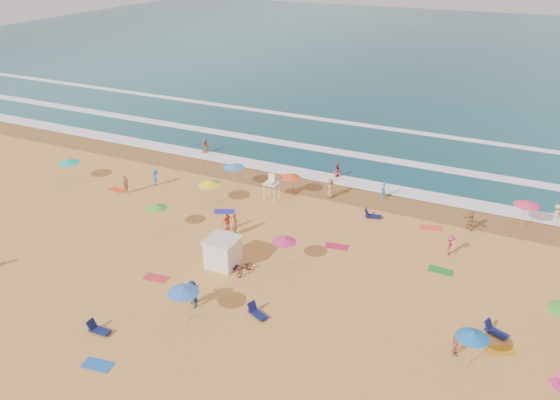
% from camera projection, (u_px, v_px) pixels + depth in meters
% --- Properties ---
extents(ground, '(220.00, 220.00, 0.00)m').
position_uv_depth(ground, '(236.00, 248.00, 40.88)').
color(ground, gold).
rests_on(ground, ground).
extents(ocean, '(220.00, 140.00, 0.18)m').
position_uv_depth(ocean, '(444.00, 52.00, 109.05)').
color(ocean, '#0C4756').
rests_on(ocean, ground).
extents(wet_sand, '(220.00, 220.00, 0.00)m').
position_uv_depth(wet_sand, '(303.00, 185.00, 51.02)').
color(wet_sand, olive).
rests_on(wet_sand, ground).
extents(surf_foam, '(200.00, 18.70, 0.05)m').
position_uv_depth(surf_foam, '(335.00, 154.00, 58.14)').
color(surf_foam, white).
rests_on(surf_foam, ground).
extents(cabana, '(2.00, 2.00, 2.00)m').
position_uv_depth(cabana, '(223.00, 253.00, 38.31)').
color(cabana, white).
rests_on(cabana, ground).
extents(cabana_roof, '(2.20, 2.20, 0.12)m').
position_uv_depth(cabana_roof, '(222.00, 240.00, 37.84)').
color(cabana_roof, silver).
rests_on(cabana_roof, cabana).
extents(bicycle, '(0.78, 1.72, 0.87)m').
position_uv_depth(bicycle, '(245.00, 268.00, 37.58)').
color(bicycle, black).
rests_on(bicycle, ground).
extents(lifeguard_stand, '(1.20, 1.20, 2.10)m').
position_uv_depth(lifeguard_stand, '(272.00, 188.00, 47.94)').
color(lifeguard_stand, white).
rests_on(lifeguard_stand, ground).
extents(beach_umbrellas, '(57.74, 27.12, 0.77)m').
position_uv_depth(beach_umbrellas, '(232.00, 221.00, 40.18)').
color(beach_umbrellas, '#166DBC').
rests_on(beach_umbrellas, ground).
extents(loungers, '(58.39, 21.74, 0.34)m').
position_uv_depth(loungers, '(318.00, 293.00, 35.37)').
color(loungers, '#0E1947').
rests_on(loungers, ground).
extents(towels, '(42.93, 25.16, 0.03)m').
position_uv_depth(towels, '(221.00, 258.00, 39.57)').
color(towels, red).
rests_on(towels, ground).
extents(beachgoers, '(45.65, 27.42, 2.11)m').
position_uv_depth(beachgoers, '(266.00, 218.00, 43.55)').
color(beachgoers, tan).
rests_on(beachgoers, ground).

